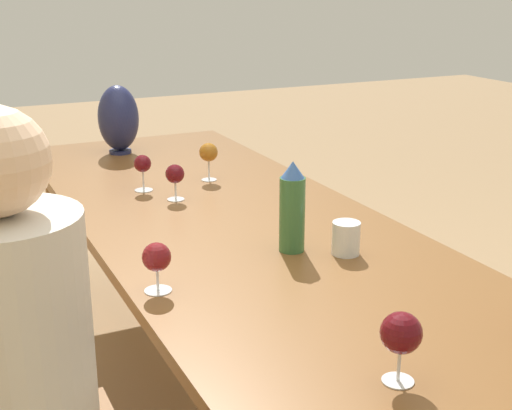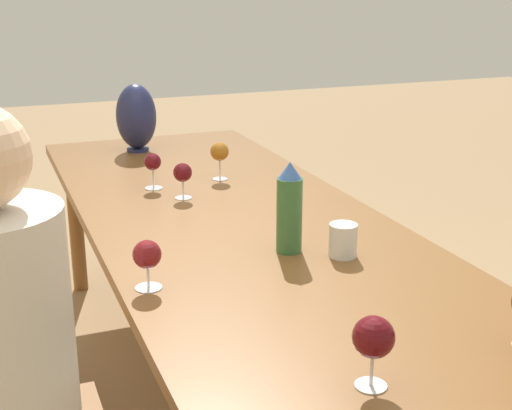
{
  "view_description": "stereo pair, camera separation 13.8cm",
  "coord_description": "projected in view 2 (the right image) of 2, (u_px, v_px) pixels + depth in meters",
  "views": [
    {
      "loc": [
        -1.86,
        0.89,
        1.49
      ],
      "look_at": [
        0.01,
        0.0,
        0.82
      ],
      "focal_mm": 50.0,
      "sensor_mm": 36.0,
      "label": 1
    },
    {
      "loc": [
        -1.92,
        0.76,
        1.49
      ],
      "look_at": [
        0.01,
        0.0,
        0.82
      ],
      "focal_mm": 50.0,
      "sensor_mm": 36.0,
      "label": 2
    }
  ],
  "objects": [
    {
      "name": "dining_table",
      "position": [
        257.0,
        253.0,
        2.22
      ],
      "size": [
        3.06,
        0.95,
        0.72
      ],
      "color": "brown",
      "rests_on": "ground_plane"
    },
    {
      "name": "water_bottle",
      "position": [
        289.0,
        209.0,
        2.04
      ],
      "size": [
        0.07,
        0.07,
        0.27
      ],
      "color": "#336638",
      "rests_on": "dining_table"
    },
    {
      "name": "water_tumbler",
      "position": [
        343.0,
        240.0,
        2.03
      ],
      "size": [
        0.08,
        0.08,
        0.1
      ],
      "color": "silver",
      "rests_on": "dining_table"
    },
    {
      "name": "vase",
      "position": [
        136.0,
        117.0,
        3.22
      ],
      "size": [
        0.18,
        0.18,
        0.31
      ],
      "color": "#1E234C",
      "rests_on": "dining_table"
    },
    {
      "name": "wine_glass_1",
      "position": [
        147.0,
        256.0,
        1.81
      ],
      "size": [
        0.07,
        0.07,
        0.13
      ],
      "color": "silver",
      "rests_on": "dining_table"
    },
    {
      "name": "wine_glass_2",
      "position": [
        183.0,
        174.0,
        2.55
      ],
      "size": [
        0.07,
        0.07,
        0.13
      ],
      "color": "silver",
      "rests_on": "dining_table"
    },
    {
      "name": "wine_glass_3",
      "position": [
        220.0,
        152.0,
        2.78
      ],
      "size": [
        0.07,
        0.07,
        0.15
      ],
      "color": "silver",
      "rests_on": "dining_table"
    },
    {
      "name": "wine_glass_5",
      "position": [
        153.0,
        163.0,
        2.67
      ],
      "size": [
        0.07,
        0.07,
        0.14
      ],
      "color": "silver",
      "rests_on": "dining_table"
    },
    {
      "name": "wine_glass_6",
      "position": [
        373.0,
        338.0,
        1.36
      ],
      "size": [
        0.08,
        0.08,
        0.15
      ],
      "color": "silver",
      "rests_on": "dining_table"
    },
    {
      "name": "person_near",
      "position": [
        7.0,
        365.0,
        1.54
      ],
      "size": [
        0.32,
        0.32,
        1.26
      ],
      "color": "#2D2D38",
      "rests_on": "ground_plane"
    }
  ]
}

